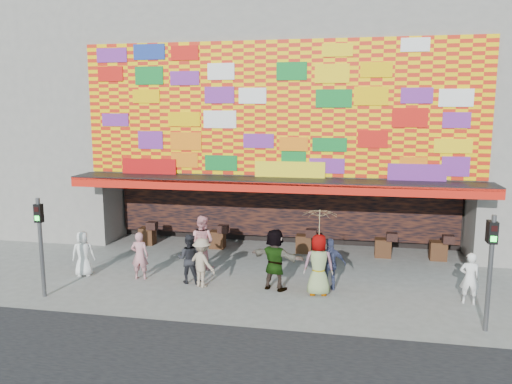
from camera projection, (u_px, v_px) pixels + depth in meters
The scene contains 15 objects.
ground at pixel (257, 293), 15.26m from camera, with size 90.00×90.00×0.00m, color slate.
shop_building at pixel (291, 116), 22.32m from camera, with size 15.20×9.40×10.00m.
neighbor_left at pixel (27, 100), 24.45m from camera, with size 11.00×8.00×12.00m, color gray.
signal_left at pixel (40, 236), 14.66m from camera, with size 0.22×0.20×3.00m.
signal_right at pixel (491, 260), 12.35m from camera, with size 0.22×0.20×3.00m.
ped_a at pixel (83, 253), 16.72m from camera, with size 0.75×0.49×1.53m, color white.
ped_b at pixel (140, 256), 16.38m from camera, with size 0.58×0.38×1.58m, color #C07C83.
ped_c at pixel (189, 259), 16.03m from camera, with size 0.78×0.61×1.60m, color black.
ped_d at pixel (202, 263), 15.68m from camera, with size 1.01×0.58×1.57m, color tan.
ped_e at pixel (330, 264), 15.40m from camera, with size 0.96×0.40×1.63m, color #3A4165.
ped_f at pixel (275, 259), 15.40m from camera, with size 1.79×0.57×1.93m, color gray.
ped_g at pixel (319, 265), 14.96m from camera, with size 0.91×0.59×1.87m, color gray.
ped_h at pixel (470, 278), 14.29m from camera, with size 0.55×0.36×1.52m, color white.
ped_i at pixel (202, 242), 17.51m from camera, with size 0.92×0.71×1.88m, color pink.
parasol at pixel (319, 225), 14.76m from camera, with size 1.12×1.14×1.89m.
Camera 1 is at (2.73, -14.29, 5.55)m, focal length 35.00 mm.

